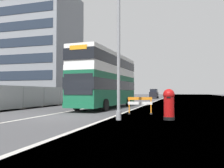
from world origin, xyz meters
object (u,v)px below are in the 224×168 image
Objects in this scene: double_decker_bus at (106,79)px; red_pillar_postbox at (169,103)px; car_oncoming_near at (115,95)px; car_receding_far at (154,94)px; lamppost_foreground at (119,54)px; car_receding_mid at (122,94)px; roadworks_barrier at (140,103)px.

double_decker_bus reaches higher than red_pillar_postbox.
car_oncoming_near is 0.94× the size of car_receding_far.
car_receding_far is at bearing 73.01° from car_oncoming_near.
lamppost_foreground reaches higher than car_receding_mid.
lamppost_foreground is 4.51× the size of red_pillar_postbox.
car_receding_far is (0.65, 34.64, -1.70)m from double_decker_bus.
car_oncoming_near is at bearing 112.14° from red_pillar_postbox.
roadworks_barrier is 0.39× the size of car_receding_mid.
double_decker_bus is 6.76m from roadworks_barrier.
red_pillar_postbox is 1.00× the size of roadworks_barrier.
roadworks_barrier is at bearing -69.87° from car_oncoming_near.
roadworks_barrier is at bearing -50.61° from double_decker_bus.
double_decker_bus is 2.63× the size of car_receding_mid.
car_oncoming_near is at bearing -106.99° from car_receding_far.
car_receding_mid is 9.35m from car_receding_far.
lamppost_foreground reaches higher than double_decker_bus.
lamppost_foreground is 1.75× the size of car_receding_far.
roadworks_barrier is (-2.11, 2.89, -0.19)m from red_pillar_postbox.
car_receding_mid is (-5.29, 27.41, -1.71)m from double_decker_bus.
double_decker_bus is 9.47m from lamppost_foreground.
double_decker_bus is 34.68m from car_receding_far.
car_oncoming_near reaches higher than roadworks_barrier.
car_oncoming_near is at bearing 103.58° from double_decker_bus.
lamppost_foreground is 4.75m from roadworks_barrier.
double_decker_bus is 18.76m from car_oncoming_near.
roadworks_barrier is at bearing 126.10° from red_pillar_postbox.
lamppost_foreground is 1.85× the size of car_oncoming_near.
double_decker_bus is 1.51× the size of lamppost_foreground.
red_pillar_postbox is at bearing -82.55° from car_receding_far.
double_decker_bus reaches higher than car_receding_mid.
car_oncoming_near is 9.30m from car_receding_mid.
roadworks_barrier is 0.39× the size of car_receding_far.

